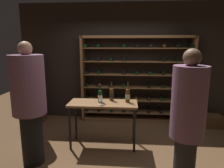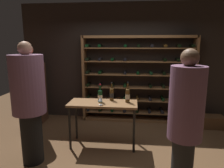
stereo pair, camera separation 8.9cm
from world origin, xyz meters
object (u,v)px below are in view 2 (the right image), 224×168
object	(u,v)px
tasting_table	(103,108)
person_host_in_suit	(185,120)
wine_bottle_red_label	(112,94)
wine_glass_stemmed_right	(100,100)
person_bystander_red_print	(30,87)
wine_crate	(213,122)
display_cabinet	(35,92)
wine_bottle_gold_foil	(100,96)
wine_bottle_green_slim	(128,95)
person_guest_plum_blouse	(29,99)
wine_rack	(138,80)

from	to	relation	value
tasting_table	person_host_in_suit	bearing A→B (deg)	-46.44
wine_bottle_red_label	wine_glass_stemmed_right	world-z (taller)	wine_bottle_red_label
tasting_table	person_bystander_red_print	world-z (taller)	person_bystander_red_print
wine_crate	wine_glass_stemmed_right	bearing A→B (deg)	-152.79
person_host_in_suit	display_cabinet	bearing A→B (deg)	-116.23
wine_bottle_gold_foil	wine_bottle_green_slim	size ratio (longest dim) A/B	0.89
tasting_table	wine_bottle_green_slim	bearing A→B (deg)	7.83
person_bystander_red_print	person_host_in_suit	bearing A→B (deg)	-23.44
person_guest_plum_blouse	wine_rack	bearing A→B (deg)	-120.91
person_guest_plum_blouse	wine_glass_stemmed_right	distance (m)	1.18
person_bystander_red_print	wine_bottle_red_label	xyz separation A→B (m)	(1.70, -0.12, -0.08)
person_bystander_red_print	wine_bottle_red_label	bearing A→B (deg)	1.62
person_guest_plum_blouse	wine_glass_stemmed_right	bearing A→B (deg)	-144.39
wine_crate	wine_bottle_red_label	bearing A→B (deg)	-157.56
wine_rack	person_host_in_suit	distance (m)	2.66
wine_bottle_red_label	person_guest_plum_blouse	bearing A→B (deg)	-145.56
wine_bottle_red_label	wine_bottle_green_slim	bearing A→B (deg)	-16.87
person_guest_plum_blouse	wine_bottle_gold_foil	bearing A→B (deg)	-135.72
tasting_table	person_guest_plum_blouse	size ratio (longest dim) A/B	0.65
display_cabinet	wine_bottle_gold_foil	xyz separation A→B (m)	(1.81, -1.05, 0.24)
wine_crate	tasting_table	bearing A→B (deg)	-155.66
person_bystander_red_print	person_guest_plum_blouse	bearing A→B (deg)	-57.72
tasting_table	display_cabinet	distance (m)	2.15
display_cabinet	person_guest_plum_blouse	bearing A→B (deg)	-65.67
wine_rack	wine_bottle_red_label	world-z (taller)	wine_rack
person_bystander_red_print	display_cabinet	world-z (taller)	person_bystander_red_print
person_bystander_red_print	wine_rack	bearing A→B (deg)	31.94
wine_rack	wine_glass_stemmed_right	distance (m)	1.68
person_bystander_red_print	person_guest_plum_blouse	distance (m)	1.07
wine_glass_stemmed_right	display_cabinet	bearing A→B (deg)	146.13
person_guest_plum_blouse	display_cabinet	size ratio (longest dim) A/B	1.33
wine_bottle_red_label	display_cabinet	bearing A→B (deg)	155.43
person_host_in_suit	person_bystander_red_print	size ratio (longest dim) A/B	0.97
wine_rack	wine_glass_stemmed_right	bearing A→B (deg)	-114.08
person_bystander_red_print	wine_glass_stemmed_right	xyz separation A→B (m)	(1.53, -0.43, -0.11)
wine_bottle_gold_foil	wine_glass_stemmed_right	size ratio (longest dim) A/B	2.56
tasting_table	wine_bottle_gold_foil	size ratio (longest dim) A/B	3.70
wine_glass_stemmed_right	wine_bottle_green_slim	bearing A→B (deg)	25.10
wine_rack	person_guest_plum_blouse	world-z (taller)	wine_rack
person_guest_plum_blouse	display_cabinet	xyz separation A→B (m)	(-0.79, 1.76, -0.34)
wine_rack	person_bystander_red_print	world-z (taller)	wine_rack
wine_bottle_red_label	tasting_table	bearing A→B (deg)	-133.35
tasting_table	wine_glass_stemmed_right	world-z (taller)	wine_glass_stemmed_right
person_host_in_suit	wine_bottle_red_label	bearing A→B (deg)	-132.50
wine_rack	wine_bottle_red_label	bearing A→B (deg)	-113.00
wine_crate	display_cabinet	bearing A→B (deg)	-179.74
person_guest_plum_blouse	wine_bottle_red_label	world-z (taller)	person_guest_plum_blouse
person_guest_plum_blouse	wine_bottle_gold_foil	distance (m)	1.24
person_host_in_suit	display_cabinet	distance (m)	3.84
person_host_in_suit	person_guest_plum_blouse	world-z (taller)	person_guest_plum_blouse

